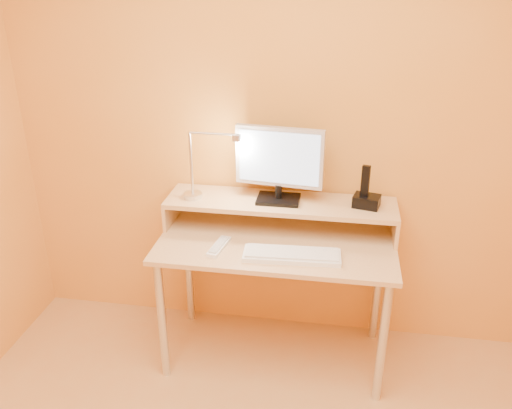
% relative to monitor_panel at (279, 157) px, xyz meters
% --- Properties ---
extents(wall_back, '(3.00, 0.04, 2.50)m').
position_rel_monitor_panel_xyz_m(wall_back, '(0.01, 0.16, 0.13)').
color(wall_back, orange).
rests_on(wall_back, floor).
extents(desk_leg_fl, '(0.04, 0.04, 0.69)m').
position_rel_monitor_panel_xyz_m(desk_leg_fl, '(-0.54, -0.41, -0.77)').
color(desk_leg_fl, silver).
rests_on(desk_leg_fl, floor).
extents(desk_leg_fr, '(0.04, 0.04, 0.69)m').
position_rel_monitor_panel_xyz_m(desk_leg_fr, '(0.56, -0.41, -0.77)').
color(desk_leg_fr, silver).
rests_on(desk_leg_fr, floor).
extents(desk_leg_bl, '(0.04, 0.04, 0.69)m').
position_rel_monitor_panel_xyz_m(desk_leg_bl, '(-0.54, 0.09, -0.77)').
color(desk_leg_bl, silver).
rests_on(desk_leg_bl, floor).
extents(desk_leg_br, '(0.04, 0.04, 0.69)m').
position_rel_monitor_panel_xyz_m(desk_leg_br, '(0.56, 0.09, -0.77)').
color(desk_leg_br, silver).
rests_on(desk_leg_br, floor).
extents(desk_lower, '(1.20, 0.60, 0.02)m').
position_rel_monitor_panel_xyz_m(desk_lower, '(0.01, -0.16, -0.41)').
color(desk_lower, tan).
rests_on(desk_lower, floor).
extents(shelf_riser_left, '(0.02, 0.30, 0.14)m').
position_rel_monitor_panel_xyz_m(shelf_riser_left, '(-0.58, -0.01, -0.33)').
color(shelf_riser_left, tan).
rests_on(shelf_riser_left, desk_lower).
extents(shelf_riser_right, '(0.02, 0.30, 0.14)m').
position_rel_monitor_panel_xyz_m(shelf_riser_right, '(0.60, -0.01, -0.33)').
color(shelf_riser_right, tan).
rests_on(shelf_riser_right, desk_lower).
extents(desk_shelf, '(1.20, 0.30, 0.02)m').
position_rel_monitor_panel_xyz_m(desk_shelf, '(0.01, -0.01, -0.25)').
color(desk_shelf, tan).
rests_on(desk_shelf, desk_lower).
extents(monitor_foot, '(0.22, 0.16, 0.02)m').
position_rel_monitor_panel_xyz_m(monitor_foot, '(0.00, -0.01, -0.23)').
color(monitor_foot, black).
rests_on(monitor_foot, desk_shelf).
extents(monitor_neck, '(0.04, 0.04, 0.07)m').
position_rel_monitor_panel_xyz_m(monitor_neck, '(0.00, -0.01, -0.19)').
color(monitor_neck, black).
rests_on(monitor_neck, monitor_foot).
extents(monitor_panel, '(0.45, 0.08, 0.31)m').
position_rel_monitor_panel_xyz_m(monitor_panel, '(0.00, 0.00, 0.00)').
color(monitor_panel, '#B6B7BF').
rests_on(monitor_panel, monitor_neck).
extents(monitor_back, '(0.41, 0.06, 0.26)m').
position_rel_monitor_panel_xyz_m(monitor_back, '(0.00, 0.02, 0.00)').
color(monitor_back, black).
rests_on(monitor_back, monitor_panel).
extents(monitor_screen, '(0.41, 0.05, 0.27)m').
position_rel_monitor_panel_xyz_m(monitor_screen, '(0.00, -0.02, 0.00)').
color(monitor_screen, '#97B2D6').
rests_on(monitor_screen, monitor_panel).
extents(lamp_base, '(0.10, 0.10, 0.02)m').
position_rel_monitor_panel_xyz_m(lamp_base, '(-0.45, -0.04, -0.23)').
color(lamp_base, silver).
rests_on(lamp_base, desk_shelf).
extents(lamp_post, '(0.01, 0.01, 0.33)m').
position_rel_monitor_panel_xyz_m(lamp_post, '(-0.45, -0.04, -0.05)').
color(lamp_post, silver).
rests_on(lamp_post, lamp_base).
extents(lamp_arm, '(0.24, 0.01, 0.01)m').
position_rel_monitor_panel_xyz_m(lamp_arm, '(-0.33, -0.04, 0.12)').
color(lamp_arm, silver).
rests_on(lamp_arm, lamp_post).
extents(lamp_head, '(0.04, 0.04, 0.03)m').
position_rel_monitor_panel_xyz_m(lamp_head, '(-0.21, -0.04, 0.10)').
color(lamp_head, silver).
rests_on(lamp_head, lamp_arm).
extents(lamp_bulb, '(0.03, 0.03, 0.00)m').
position_rel_monitor_panel_xyz_m(lamp_bulb, '(-0.21, -0.04, 0.09)').
color(lamp_bulb, '#FFEAC6').
rests_on(lamp_bulb, lamp_head).
extents(phone_dock, '(0.15, 0.13, 0.06)m').
position_rel_monitor_panel_xyz_m(phone_dock, '(0.45, -0.01, -0.21)').
color(phone_dock, black).
rests_on(phone_dock, desk_shelf).
extents(phone_handset, '(0.04, 0.03, 0.16)m').
position_rel_monitor_panel_xyz_m(phone_handset, '(0.44, -0.01, -0.10)').
color(phone_handset, black).
rests_on(phone_handset, phone_dock).
extents(phone_led, '(0.01, 0.00, 0.04)m').
position_rel_monitor_panel_xyz_m(phone_led, '(0.50, -0.06, -0.21)').
color(phone_led, '#1F3FF9').
rests_on(phone_led, phone_dock).
extents(keyboard, '(0.47, 0.17, 0.02)m').
position_rel_monitor_panel_xyz_m(keyboard, '(0.10, -0.31, -0.39)').
color(keyboard, white).
rests_on(keyboard, desk_lower).
extents(mouse, '(0.06, 0.10, 0.03)m').
position_rel_monitor_panel_xyz_m(mouse, '(0.26, -0.27, -0.38)').
color(mouse, silver).
rests_on(mouse, desk_lower).
extents(remote_control, '(0.09, 0.21, 0.02)m').
position_rel_monitor_panel_xyz_m(remote_control, '(-0.26, -0.28, -0.39)').
color(remote_control, white).
rests_on(remote_control, desk_lower).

